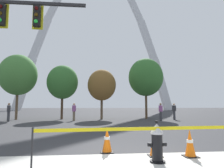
# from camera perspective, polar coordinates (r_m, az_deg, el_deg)

# --- Properties ---
(ground_plane) EXTENTS (240.00, 240.00, 0.00)m
(ground_plane) POSITION_cam_1_polar(r_m,az_deg,el_deg) (5.86, 2.69, -19.46)
(ground_plane) COLOR #333335
(fire_hydrant) EXTENTS (0.46, 0.48, 0.99)m
(fire_hydrant) POSITION_cam_1_polar(r_m,az_deg,el_deg) (5.22, 12.49, -15.76)
(fire_hydrant) COLOR black
(fire_hydrant) RESTS_ON ground
(caution_tape_barrier) EXTENTS (5.77, 0.43, 0.89)m
(caution_tape_barrier) POSITION_cam_1_polar(r_m,az_deg,el_deg) (5.12, 12.95, -14.12)
(caution_tape_barrier) COLOR #232326
(caution_tape_barrier) RESTS_ON ground
(traffic_cone_by_hydrant) EXTENTS (0.36, 0.36, 0.73)m
(traffic_cone_by_hydrant) POSITION_cam_1_polar(r_m,az_deg,el_deg) (6.16, -1.41, -15.43)
(traffic_cone_by_hydrant) COLOR black
(traffic_cone_by_hydrant) RESTS_ON ground
(traffic_cone_mid_sidewalk) EXTENTS (0.36, 0.36, 0.73)m
(traffic_cone_mid_sidewalk) POSITION_cam_1_polar(r_m,az_deg,el_deg) (6.01, 21.02, -15.25)
(traffic_cone_mid_sidewalk) COLOR black
(traffic_cone_mid_sidewalk) RESTS_ON ground
(traffic_cone_curb_edge) EXTENTS (0.36, 0.36, 0.73)m
(traffic_cone_curb_edge) POSITION_cam_1_polar(r_m,az_deg,el_deg) (5.83, 11.91, -15.83)
(traffic_cone_curb_edge) COLOR black
(traffic_cone_curb_edge) RESTS_ON ground
(monument_arch) EXTENTS (46.78, 2.10, 46.98)m
(monument_arch) POSITION_cam_1_polar(r_m,az_deg,el_deg) (63.30, -4.67, 11.58)
(monument_arch) COLOR silver
(monument_arch) RESTS_ON ground
(tree_far_left) EXTENTS (3.68, 3.68, 6.43)m
(tree_far_left) POSITION_cam_1_polar(r_m,az_deg,el_deg) (22.27, -24.83, 2.32)
(tree_far_left) COLOR brown
(tree_far_left) RESTS_ON ground
(tree_left_mid) EXTENTS (3.13, 3.13, 5.47)m
(tree_left_mid) POSITION_cam_1_polar(r_m,az_deg,el_deg) (21.32, -13.70, 0.49)
(tree_left_mid) COLOR #473323
(tree_left_mid) RESTS_ON ground
(tree_center_left) EXTENTS (2.89, 2.89, 5.05)m
(tree_center_left) POSITION_cam_1_polar(r_m,az_deg,el_deg) (20.77, -2.88, -0.30)
(tree_center_left) COLOR brown
(tree_center_left) RESTS_ON ground
(tree_center_right) EXTENTS (3.65, 3.65, 6.39)m
(tree_center_right) POSITION_cam_1_polar(r_m,az_deg,el_deg) (21.96, 9.44, 1.86)
(tree_center_right) COLOR brown
(tree_center_right) RESTS_ON ground
(pedestrian_walking_left) EXTENTS (0.36, 0.39, 1.59)m
(pedestrian_walking_left) POSITION_cam_1_polar(r_m,az_deg,el_deg) (18.83, -10.62, -7.64)
(pedestrian_walking_left) COLOR brown
(pedestrian_walking_left) RESTS_ON ground
(pedestrian_standing_center) EXTENTS (0.39, 0.30, 1.59)m
(pedestrian_standing_center) POSITION_cam_1_polar(r_m,az_deg,el_deg) (18.67, 13.50, -7.60)
(pedestrian_standing_center) COLOR #38383D
(pedestrian_standing_center) RESTS_ON ground
(pedestrian_walking_right) EXTENTS (0.39, 0.36, 1.59)m
(pedestrian_walking_right) POSITION_cam_1_polar(r_m,az_deg,el_deg) (20.70, 17.04, -7.34)
(pedestrian_walking_right) COLOR #38383D
(pedestrian_walking_right) RESTS_ON ground
(pedestrian_near_trees) EXTENTS (0.22, 0.35, 1.59)m
(pedestrian_near_trees) POSITION_cam_1_polar(r_m,az_deg,el_deg) (19.79, -27.01, -7.01)
(pedestrian_near_trees) COLOR #38383D
(pedestrian_near_trees) RESTS_ON ground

